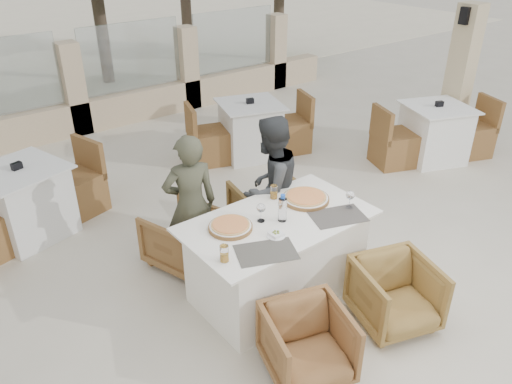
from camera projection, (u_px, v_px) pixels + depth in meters
ground at (276, 287)px, 4.57m from camera, size 80.00×80.00×0.00m
perimeter_wall_far at (73, 83)px, 7.51m from camera, size 10.00×0.34×1.60m
lantern_pillar at (460, 77)px, 7.05m from camera, size 0.34×0.34×2.00m
dining_table at (277, 257)px, 4.33m from camera, size 1.60×0.90×0.77m
placemat_near_left at (266, 252)px, 3.73m from camera, size 0.53×0.45×0.00m
placemat_near_right at (338, 216)px, 4.18m from camera, size 0.53×0.44×0.00m
pizza_left at (230, 226)px, 4.00m from camera, size 0.38×0.38×0.05m
pizza_right at (306, 198)px, 4.41m from camera, size 0.43×0.43×0.05m
water_bottle at (283, 208)px, 4.07m from camera, size 0.09×0.09×0.24m
wine_glass_centre at (261, 211)px, 4.07m from camera, size 0.08×0.08×0.18m
wine_glass_corner at (350, 199)px, 4.26m from camera, size 0.08×0.08×0.18m
beer_glass_left at (224, 253)px, 3.61m from camera, size 0.08×0.08×0.13m
beer_glass_right at (274, 192)px, 4.43m from camera, size 0.06×0.06×0.13m
olive_dish at (276, 234)px, 3.91m from camera, size 0.12×0.12×0.04m
armchair_far_left at (183, 237)px, 4.78m from camera, size 0.77×0.78×0.57m
armchair_far_right at (269, 212)px, 5.13m from camera, size 0.78×0.80×0.63m
armchair_near_left at (307, 344)px, 3.59m from camera, size 0.74×0.75×0.54m
armchair_near_right at (395, 294)px, 4.05m from camera, size 0.77×0.78×0.57m
diner_left at (191, 205)px, 4.53m from camera, size 0.57×0.46×1.36m
diner_right at (270, 187)px, 4.77m from camera, size 0.79×0.68×1.42m
bg_table_a at (26, 202)px, 5.16m from camera, size 1.80×1.23×0.77m
bg_table_b at (250, 130)px, 6.94m from camera, size 1.81×1.29×0.77m
bg_table_c at (434, 133)px, 6.84m from camera, size 1.83×1.37×0.77m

